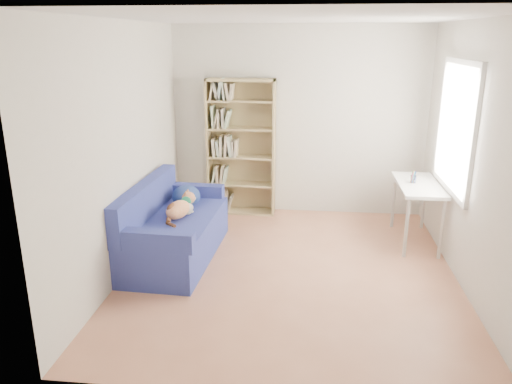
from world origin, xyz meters
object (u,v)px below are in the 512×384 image
(sofa, at_px, (173,229))
(pen_cup, at_px, (413,178))
(bookshelf, at_px, (241,153))
(desk, at_px, (418,190))

(sofa, bearing_deg, pen_cup, 18.22)
(sofa, distance_m, bookshelf, 1.77)
(sofa, distance_m, pen_cup, 2.92)
(bookshelf, bearing_deg, desk, -20.39)
(sofa, xyz_separation_m, bookshelf, (0.57, 1.59, 0.54))
(desk, height_order, pen_cup, pen_cup)
(desk, relative_size, pen_cup, 7.32)
(sofa, height_order, pen_cup, pen_cup)
(bookshelf, bearing_deg, pen_cup, -20.25)
(bookshelf, bearing_deg, sofa, -109.83)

